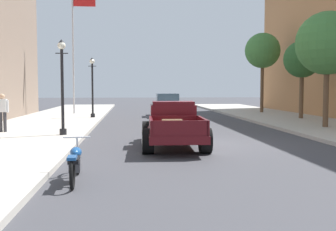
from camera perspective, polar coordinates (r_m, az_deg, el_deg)
name	(u,v)px	position (r m, az deg, el deg)	size (l,w,h in m)	color
ground_plane	(204,144)	(14.79, 5.06, -4.07)	(140.00, 140.00, 0.00)	#3D3D42
hotrod_truck_maroon	(173,125)	(14.15, 0.70, -1.34)	(2.29, 4.98, 1.58)	#510F14
motorcycle_parked	(75,162)	(9.10, -12.99, -6.38)	(0.62, 2.12, 0.93)	black
car_background_silver	(167,106)	(29.03, -0.13, 1.40)	(1.91, 4.32, 1.65)	#B7B7BC
pedestrian_sidewalk_left	(3,110)	(18.80, -22.36, 0.69)	(0.53, 0.22, 1.65)	#333338
street_lamp_near	(62,80)	(16.86, -14.74, 4.93)	(0.50, 0.32, 3.85)	black
street_lamp_far	(92,83)	(26.44, -10.64, 4.59)	(0.50, 0.32, 3.85)	black
flagpole	(76,37)	(30.87, -12.86, 10.76)	(1.74, 0.16, 9.16)	#B2B2B7
street_tree_nearest	(327,43)	(21.20, 21.61, 9.45)	(3.05, 3.05, 5.59)	brown
street_tree_second	(302,60)	(26.60, 18.44, 7.49)	(2.30, 2.30, 4.83)	brown
street_tree_third	(263,51)	(32.56, 13.23, 8.87)	(2.73, 2.73, 6.16)	brown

